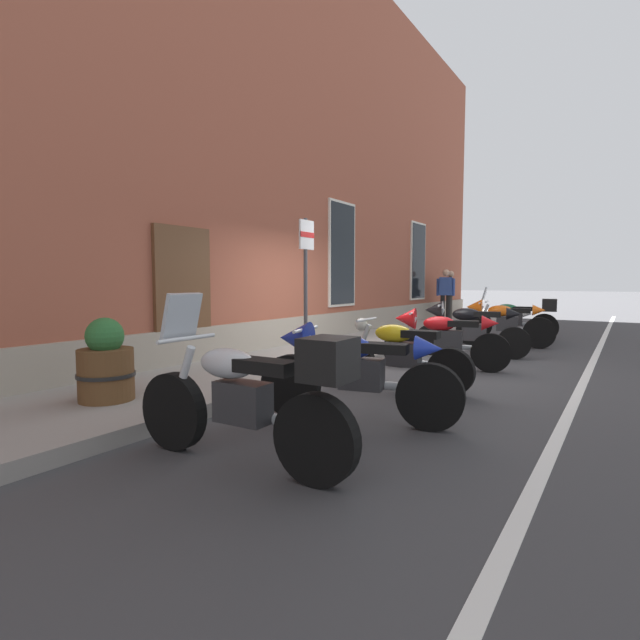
{
  "coord_description": "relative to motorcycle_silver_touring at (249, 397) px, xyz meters",
  "views": [
    {
      "loc": [
        -7.73,
        -3.71,
        1.45
      ],
      "look_at": [
        -0.91,
        0.65,
        0.8
      ],
      "focal_mm": 27.2,
      "sensor_mm": 36.0,
      "label": 1
    }
  ],
  "objects": [
    {
      "name": "ground_plane",
      "position": [
        4.94,
        1.27,
        -0.56
      ],
      "size": [
        140.0,
        140.0,
        0.0
      ],
      "primitive_type": "plane",
      "color": "#38383A"
    },
    {
      "name": "sidewalk",
      "position": [
        4.94,
        2.38,
        -0.48
      ],
      "size": [
        30.91,
        2.22,
        0.16
      ],
      "primitive_type": "cube",
      "color": "gray",
      "rests_on": "ground_plane"
    },
    {
      "name": "lane_stripe",
      "position": [
        4.94,
        -1.93,
        -0.56
      ],
      "size": [
        30.91,
        0.12,
        0.01
      ],
      "primitive_type": "cube",
      "color": "silver",
      "rests_on": "ground_plane"
    },
    {
      "name": "brick_pub_facade",
      "position": [
        4.94,
        6.81,
        4.07
      ],
      "size": [
        24.91,
        6.74,
        9.28
      ],
      "color": "brown",
      "rests_on": "ground_plane"
    },
    {
      "name": "motorcycle_silver_touring",
      "position": [
        0.0,
        0.0,
        0.0
      ],
      "size": [
        0.62,
        2.11,
        1.36
      ],
      "color": "black",
      "rests_on": "ground_plane"
    },
    {
      "name": "motorcycle_blue_sport",
      "position": [
        1.51,
        -0.04,
        -0.0
      ],
      "size": [
        0.71,
        2.13,
        1.03
      ],
      "color": "black",
      "rests_on": "ground_plane"
    },
    {
      "name": "motorcycle_yellow_naked",
      "position": [
        3.19,
        0.13,
        -0.09
      ],
      "size": [
        0.62,
        1.97,
        0.94
      ],
      "color": "black",
      "rests_on": "ground_plane"
    },
    {
      "name": "motorcycle_red_sport",
      "position": [
        4.94,
        0.16,
        -0.01
      ],
      "size": [
        0.73,
        2.02,
        1.01
      ],
      "color": "black",
      "rests_on": "ground_plane"
    },
    {
      "name": "motorcycle_black_sport",
      "position": [
        6.51,
        0.17,
        0.02
      ],
      "size": [
        0.72,
        2.11,
        1.07
      ],
      "color": "black",
      "rests_on": "ground_plane"
    },
    {
      "name": "motorcycle_orange_sport",
      "position": [
        8.35,
        -0.07,
        0.01
      ],
      "size": [
        0.66,
        2.06,
        1.05
      ],
      "color": "black",
      "rests_on": "ground_plane"
    },
    {
      "name": "motorcycle_green_touring",
      "position": [
        9.92,
        -0.08,
        -0.02
      ],
      "size": [
        0.72,
        2.17,
        1.31
      ],
      "color": "black",
      "rests_on": "ground_plane"
    },
    {
      "name": "pedestrian_blue_top",
      "position": [
        12.78,
        2.64,
        0.54
      ],
      "size": [
        0.28,
        0.58,
        1.68
      ],
      "color": "black",
      "rests_on": "sidewalk"
    },
    {
      "name": "pedestrian_dark_jacket",
      "position": [
        13.6,
        2.74,
        0.52
      ],
      "size": [
        0.65,
        0.31,
        1.65
      ],
      "color": "#38332D",
      "rests_on": "sidewalk"
    },
    {
      "name": "parking_sign",
      "position": [
        3.34,
        1.74,
        1.05
      ],
      "size": [
        0.36,
        0.07,
        2.25
      ],
      "color": "#4C4C51",
      "rests_on": "sidewalk"
    },
    {
      "name": "barrel_planter",
      "position": [
        0.33,
        2.32,
        -0.02
      ],
      "size": [
        0.61,
        0.61,
        0.9
      ],
      "color": "brown",
      "rests_on": "sidewalk"
    }
  ]
}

